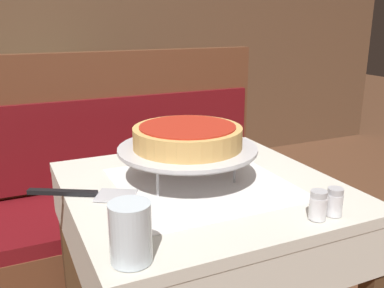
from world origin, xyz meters
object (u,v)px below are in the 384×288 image
Objects in this scene: deep_dish_pizza at (188,136)px; water_glass_near at (130,232)px; booth_bench at (126,222)px; pizza_server at (85,194)px; salt_shaker at (318,205)px; dining_table_front at (202,218)px; condiment_caddy at (56,84)px; pizza_pan_stand at (188,150)px; dining_table_rear at (50,109)px; pepper_shaker at (335,202)px.

water_glass_near is (-0.27, -0.34, -0.07)m from deep_dish_pizza.
water_glass_near is (-0.27, -1.04, 0.52)m from booth_bench.
pizza_server is 3.98× the size of salt_shaker.
dining_table_front is 0.38m from salt_shaker.
booth_bench is 1.20m from water_glass_near.
salt_shaker is (0.45, -0.01, -0.03)m from water_glass_near.
pizza_server is 1.60× the size of condiment_caddy.
deep_dish_pizza is (0.00, -0.70, 0.59)m from booth_bench.
condiment_caddy is (-0.30, 2.17, 0.00)m from salt_shaker.
pizza_pan_stand is 0.44m from water_glass_near.
dining_table_rear is at bearing 99.54° from salt_shaker.
condiment_caddy is (0.15, 2.17, -0.02)m from water_glass_near.
booth_bench is at bearing 90.18° from deep_dish_pizza.
dining_table_front is 0.34m from pizza_server.
dining_table_rear is at bearing 96.57° from dining_table_front.
dining_table_rear is 10.89× the size of salt_shaker.
pizza_pan_stand is 5.66× the size of salt_shaker.
booth_bench is 5.34× the size of pizza_server.
pepper_shaker is at bearing -79.15° from dining_table_rear.
booth_bench is 0.89m from pizza_pan_stand.
condiment_caddy reaches higher than dining_table_front.
dining_table_front is at bearing 45.51° from water_glass_near.
condiment_caddy is (0.06, 0.07, 0.14)m from dining_table_rear.
pepper_shaker is at bearing -35.28° from pizza_server.
pizza_pan_stand is 1.83m from condiment_caddy.
dining_table_rear is 2.10m from water_glass_near.
booth_bench reaches higher than condiment_caddy.
booth_bench is 1.18m from pepper_shaker.
deep_dish_pizza is 1.10× the size of pizza_server.
pizza_server is at bearing 170.87° from dining_table_front.
condiment_caddy reaches higher than pizza_pan_stand.
water_glass_near is at bearing 179.07° from pepper_shaker.
water_glass_near is at bearing -94.01° from condiment_caddy.
booth_bench is 12.29× the size of water_glass_near.
salt_shaker is at bearing -80.46° from dining_table_rear.
pizza_pan_stand is at bearing -3.44° from pizza_server.
pizza_pan_stand is (0.18, -1.76, 0.20)m from dining_table_rear.
dining_table_front is at bearing 122.14° from pepper_shaker.
pizza_server is (-0.11, -1.74, 0.11)m from dining_table_rear.
booth_bench is 21.83× the size of pepper_shaker.
salt_shaker reaches higher than pizza_server.
condiment_caddy is (-0.12, 1.83, -0.10)m from deep_dish_pizza.
dining_table_front is 0.82m from booth_bench.
salt_shaker is 2.19m from condiment_caddy.
pepper_shaker reaches higher than dining_table_front.
booth_bench is at bearing 67.26° from pizza_server.
deep_dish_pizza reaches higher than dining_table_rear.
deep_dish_pizza is 2.55× the size of water_glass_near.
dining_table_front is 10.94× the size of salt_shaker.
condiment_caddy is at bearing 99.05° from pepper_shaker.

